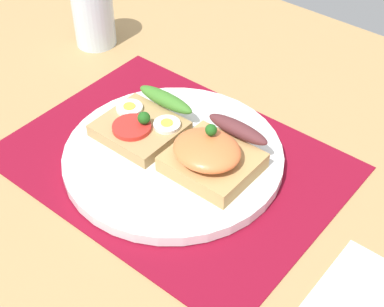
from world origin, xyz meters
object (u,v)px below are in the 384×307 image
(plate, at_px, (173,156))
(drinking_glass, at_px, (94,16))
(sandwich_egg_tomato, at_px, (145,123))
(napkin, at_px, (372,306))
(sandwich_salmon, at_px, (213,154))
(fork, at_px, (380,304))

(plate, height_order, drinking_glass, drinking_glass)
(drinking_glass, bearing_deg, plate, -26.12)
(plate, bearing_deg, sandwich_egg_tomato, 170.47)
(plate, height_order, sandwich_egg_tomato, sandwich_egg_tomato)
(sandwich_egg_tomato, xyz_separation_m, napkin, (0.34, -0.05, -0.03))
(plate, xyz_separation_m, napkin, (0.29, -0.04, -0.01))
(sandwich_egg_tomato, distance_m, sandwich_salmon, 0.11)
(fork, bearing_deg, plate, 173.53)
(plate, bearing_deg, napkin, -7.30)
(sandwich_salmon, bearing_deg, drinking_glass, 159.13)
(napkin, xyz_separation_m, fork, (0.00, 0.00, 0.00))
(sandwich_salmon, distance_m, napkin, 0.24)
(sandwich_salmon, xyz_separation_m, drinking_glass, (-0.34, 0.13, 0.01))
(fork, xyz_separation_m, drinking_glass, (-0.57, 0.17, 0.04))
(napkin, bearing_deg, plate, 172.70)
(plate, relative_size, drinking_glass, 2.89)
(plate, bearing_deg, sandwich_salmon, 10.41)
(drinking_glass, bearing_deg, napkin, -17.07)
(plate, relative_size, sandwich_salmon, 2.59)
(plate, height_order, sandwich_salmon, sandwich_salmon)
(sandwich_egg_tomato, height_order, fork, sandwich_egg_tomato)
(sandwich_egg_tomato, bearing_deg, plate, -9.53)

